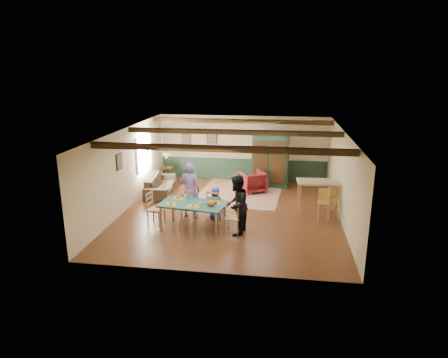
# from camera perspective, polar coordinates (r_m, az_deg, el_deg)

# --- Properties ---
(floor) EXTENTS (8.00, 8.00, 0.00)m
(floor) POSITION_cam_1_polar(r_m,az_deg,el_deg) (13.20, 0.91, -4.81)
(floor) COLOR #4E2816
(floor) RESTS_ON ground
(wall_back) EXTENTS (7.00, 0.02, 2.70)m
(wall_back) POSITION_cam_1_polar(r_m,az_deg,el_deg) (16.66, 2.72, 4.40)
(wall_back) COLOR beige
(wall_back) RESTS_ON floor
(wall_left) EXTENTS (0.02, 8.00, 2.70)m
(wall_left) POSITION_cam_1_polar(r_m,az_deg,el_deg) (13.67, -13.78, 1.39)
(wall_left) COLOR beige
(wall_left) RESTS_ON floor
(wall_right) EXTENTS (0.02, 8.00, 2.70)m
(wall_right) POSITION_cam_1_polar(r_m,az_deg,el_deg) (12.83, 16.63, 0.23)
(wall_right) COLOR beige
(wall_right) RESTS_ON floor
(ceiling) EXTENTS (7.00, 8.00, 0.02)m
(ceiling) POSITION_cam_1_polar(r_m,az_deg,el_deg) (12.50, 0.97, 6.84)
(ceiling) COLOR white
(ceiling) RESTS_ON wall_back
(wainscot_back) EXTENTS (6.95, 0.03, 0.90)m
(wainscot_back) POSITION_cam_1_polar(r_m,az_deg,el_deg) (16.84, 2.68, 1.39)
(wainscot_back) COLOR #1F3A2A
(wainscot_back) RESTS_ON floor
(ceiling_beam_front) EXTENTS (6.95, 0.16, 0.16)m
(ceiling_beam_front) POSITION_cam_1_polar(r_m,az_deg,el_deg) (10.28, -0.69, 4.34)
(ceiling_beam_front) COLOR black
(ceiling_beam_front) RESTS_ON ceiling
(ceiling_beam_mid) EXTENTS (6.95, 0.16, 0.16)m
(ceiling_beam_mid) POSITION_cam_1_polar(r_m,az_deg,el_deg) (12.91, 1.20, 6.73)
(ceiling_beam_mid) COLOR black
(ceiling_beam_mid) RESTS_ON ceiling
(ceiling_beam_back) EXTENTS (6.95, 0.16, 0.16)m
(ceiling_beam_back) POSITION_cam_1_polar(r_m,az_deg,el_deg) (15.46, 2.41, 8.25)
(ceiling_beam_back) COLOR black
(ceiling_beam_back) RESTS_ON ceiling
(window_left) EXTENTS (0.06, 1.60, 1.30)m
(window_left) POSITION_cam_1_polar(r_m,az_deg,el_deg) (15.16, -11.35, 3.72)
(window_left) COLOR white
(window_left) RESTS_ON wall_left
(picture_left_wall) EXTENTS (0.04, 0.42, 0.52)m
(picture_left_wall) POSITION_cam_1_polar(r_m,az_deg,el_deg) (13.03, -14.74, 2.43)
(picture_left_wall) COLOR #7E765C
(picture_left_wall) RESTS_ON wall_left
(picture_back_a) EXTENTS (0.45, 0.04, 0.55)m
(picture_back_a) POSITION_cam_1_polar(r_m,az_deg,el_deg) (16.72, -1.73, 6.03)
(picture_back_a) COLOR #7E765C
(picture_back_a) RESTS_ON wall_back
(picture_back_b) EXTENTS (0.38, 0.04, 0.48)m
(picture_back_b) POSITION_cam_1_polar(r_m,az_deg,el_deg) (16.97, -5.40, 5.60)
(picture_back_b) COLOR #7E765C
(picture_back_b) RESTS_ON wall_back
(dining_table) EXTENTS (2.03, 1.31, 0.79)m
(dining_table) POSITION_cam_1_polar(r_m,az_deg,el_deg) (11.85, -4.40, -5.28)
(dining_table) COLOR #1A5351
(dining_table) RESTS_ON floor
(dining_chair_far_left) EXTENTS (0.50, 0.52, 1.00)m
(dining_chair_far_left) POSITION_cam_1_polar(r_m,az_deg,el_deg) (12.62, -4.98, -3.44)
(dining_chair_far_left) COLOR #A27851
(dining_chair_far_left) RESTS_ON floor
(dining_chair_far_right) EXTENTS (0.50, 0.52, 1.00)m
(dining_chair_far_right) POSITION_cam_1_polar(r_m,az_deg,el_deg) (12.35, -1.33, -3.83)
(dining_chair_far_right) COLOR #A27851
(dining_chair_far_right) RESTS_ON floor
(dining_chair_end_left) EXTENTS (0.52, 0.50, 1.00)m
(dining_chair_end_left) POSITION_cam_1_polar(r_m,az_deg,el_deg) (12.28, -9.71, -4.18)
(dining_chair_end_left) COLOR #A27851
(dining_chair_end_left) RESTS_ON floor
(dining_chair_end_right) EXTENTS (0.52, 0.50, 1.00)m
(dining_chair_end_right) POSITION_cam_1_polar(r_m,az_deg,el_deg) (11.46, 1.27, -5.43)
(dining_chair_end_right) COLOR #A27851
(dining_chair_end_right) RESTS_ON floor
(person_man) EXTENTS (0.72, 0.52, 1.81)m
(person_man) POSITION_cam_1_polar(r_m,az_deg,el_deg) (12.57, -4.88, -1.57)
(person_man) COLOR #7E62A8
(person_man) RESTS_ON floor
(person_woman) EXTENTS (0.77, 0.93, 1.74)m
(person_woman) POSITION_cam_1_polar(r_m,az_deg,el_deg) (11.31, 1.80, -3.75)
(person_woman) COLOR black
(person_woman) RESTS_ON floor
(person_child) EXTENTS (0.56, 0.41, 1.06)m
(person_child) POSITION_cam_1_polar(r_m,az_deg,el_deg) (12.42, -1.21, -3.57)
(person_child) COLOR #27339D
(person_child) RESTS_ON floor
(cat) EXTENTS (0.40, 0.20, 0.19)m
(cat) POSITION_cam_1_polar(r_m,az_deg,el_deg) (11.41, -1.92, -3.49)
(cat) COLOR #BD5021
(cat) RESTS_ON dining_table
(place_setting_near_left) EXTENTS (0.46, 0.37, 0.11)m
(place_setting_near_left) POSITION_cam_1_polar(r_m,az_deg,el_deg) (11.68, -7.57, -3.35)
(place_setting_near_left) COLOR yellow
(place_setting_near_left) RESTS_ON dining_table
(place_setting_near_center) EXTENTS (0.46, 0.37, 0.11)m
(place_setting_near_center) POSITION_cam_1_polar(r_m,az_deg,el_deg) (11.43, -4.43, -3.70)
(place_setting_near_center) COLOR yellow
(place_setting_near_center) RESTS_ON dining_table
(place_setting_far_left) EXTENTS (0.46, 0.37, 0.11)m
(place_setting_far_left) POSITION_cam_1_polar(r_m,az_deg,el_deg) (12.14, -6.56, -2.57)
(place_setting_far_left) COLOR yellow
(place_setting_far_left) RESTS_ON dining_table
(place_setting_far_right) EXTENTS (0.46, 0.37, 0.11)m
(place_setting_far_right) POSITION_cam_1_polar(r_m,az_deg,el_deg) (11.75, -1.35, -3.10)
(place_setting_far_right) COLOR yellow
(place_setting_far_right) RESTS_ON dining_table
(area_rug) EXTENTS (3.29, 3.80, 0.01)m
(area_rug) POSITION_cam_1_polar(r_m,az_deg,el_deg) (15.27, 2.39, -1.89)
(area_rug) COLOR beige
(area_rug) RESTS_ON floor
(armoire) EXTENTS (1.60, 0.75, 2.20)m
(armoire) POSITION_cam_1_polar(r_m,az_deg,el_deg) (15.86, 6.65, 2.79)
(armoire) COLOR #153525
(armoire) RESTS_ON floor
(armchair) EXTENTS (1.18, 1.18, 0.80)m
(armchair) POSITION_cam_1_polar(r_m,az_deg,el_deg) (15.25, 4.08, -0.39)
(armchair) COLOR #4A0E15
(armchair) RESTS_ON floor
(sofa) EXTENTS (1.15, 2.36, 0.66)m
(sofa) POSITION_cam_1_polar(r_m,az_deg,el_deg) (15.30, -9.06, -0.76)
(sofa) COLOR #393023
(sofa) RESTS_ON floor
(end_table) EXTENTS (0.55, 0.55, 0.63)m
(end_table) POSITION_cam_1_polar(r_m,az_deg,el_deg) (16.75, -8.16, 0.68)
(end_table) COLOR black
(end_table) RESTS_ON floor
(table_lamp) EXTENTS (0.34, 0.34, 0.57)m
(table_lamp) POSITION_cam_1_polar(r_m,az_deg,el_deg) (16.60, -8.24, 2.68)
(table_lamp) COLOR #DCB78E
(table_lamp) RESTS_ON end_table
(counter_table) EXTENTS (1.36, 0.84, 1.10)m
(counter_table) POSITION_cam_1_polar(r_m,az_deg,el_deg) (13.29, 13.12, -2.58)
(counter_table) COLOR beige
(counter_table) RESTS_ON floor
(bar_stool_left) EXTENTS (0.41, 0.45, 1.05)m
(bar_stool_left) POSITION_cam_1_polar(r_m,az_deg,el_deg) (12.60, 14.02, -3.80)
(bar_stool_left) COLOR tan
(bar_stool_left) RESTS_ON floor
(bar_stool_right) EXTENTS (0.41, 0.44, 1.05)m
(bar_stool_right) POSITION_cam_1_polar(r_m,az_deg,el_deg) (12.92, 15.40, -3.40)
(bar_stool_right) COLOR tan
(bar_stool_right) RESTS_ON floor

